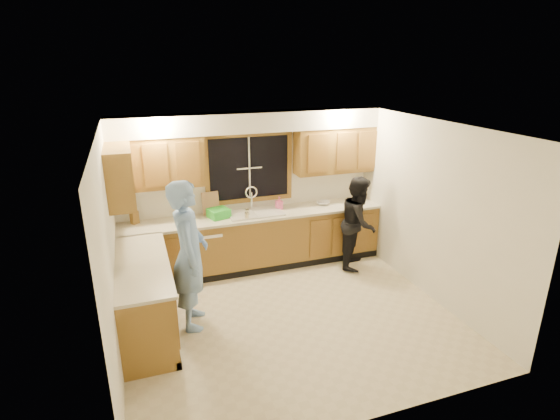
{
  "coord_description": "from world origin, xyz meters",
  "views": [
    {
      "loc": [
        -1.78,
        -4.71,
        3.25
      ],
      "look_at": [
        0.09,
        0.65,
        1.28
      ],
      "focal_mm": 28.0,
      "sensor_mm": 36.0,
      "label": 1
    }
  ],
  "objects_px": {
    "stove": "(147,322)",
    "knife_block": "(134,217)",
    "dishwasher": "(204,250)",
    "man": "(189,255)",
    "bowl": "(323,203)",
    "sink": "(255,217)",
    "soap_bottle": "(279,203)",
    "woman": "(359,222)",
    "dish_crate": "(219,213)"
  },
  "relations": [
    {
      "from": "dish_crate",
      "to": "bowl",
      "type": "height_order",
      "value": "dish_crate"
    },
    {
      "from": "man",
      "to": "bowl",
      "type": "distance_m",
      "value": 2.8
    },
    {
      "from": "dishwasher",
      "to": "dish_crate",
      "type": "bearing_deg",
      "value": 7.03
    },
    {
      "from": "sink",
      "to": "stove",
      "type": "distance_m",
      "value": 2.6
    },
    {
      "from": "stove",
      "to": "man",
      "type": "distance_m",
      "value": 0.92
    },
    {
      "from": "dish_crate",
      "to": "sink",
      "type": "bearing_deg",
      "value": -1.84
    },
    {
      "from": "sink",
      "to": "soap_bottle",
      "type": "bearing_deg",
      "value": 9.82
    },
    {
      "from": "woman",
      "to": "knife_block",
      "type": "height_order",
      "value": "woman"
    },
    {
      "from": "stove",
      "to": "knife_block",
      "type": "xyz_separation_m",
      "value": [
        -0.02,
        2.0,
        0.57
      ]
    },
    {
      "from": "woman",
      "to": "bowl",
      "type": "height_order",
      "value": "woman"
    },
    {
      "from": "sink",
      "to": "man",
      "type": "distance_m",
      "value": 1.8
    },
    {
      "from": "dishwasher",
      "to": "bowl",
      "type": "xyz_separation_m",
      "value": [
        2.06,
        0.08,
        0.54
      ]
    },
    {
      "from": "sink",
      "to": "stove",
      "type": "bearing_deg",
      "value": -134.61
    },
    {
      "from": "knife_block",
      "to": "soap_bottle",
      "type": "distance_m",
      "value": 2.26
    },
    {
      "from": "sink",
      "to": "dish_crate",
      "type": "height_order",
      "value": "sink"
    },
    {
      "from": "sink",
      "to": "soap_bottle",
      "type": "distance_m",
      "value": 0.47
    },
    {
      "from": "sink",
      "to": "bowl",
      "type": "height_order",
      "value": "sink"
    },
    {
      "from": "man",
      "to": "woman",
      "type": "height_order",
      "value": "man"
    },
    {
      "from": "knife_block",
      "to": "dish_crate",
      "type": "height_order",
      "value": "knife_block"
    },
    {
      "from": "dish_crate",
      "to": "bowl",
      "type": "distance_m",
      "value": 1.8
    },
    {
      "from": "dishwasher",
      "to": "bowl",
      "type": "relative_size",
      "value": 3.67
    },
    {
      "from": "stove",
      "to": "dish_crate",
      "type": "bearing_deg",
      "value": 56.5
    },
    {
      "from": "woman",
      "to": "soap_bottle",
      "type": "bearing_deg",
      "value": 98.66
    },
    {
      "from": "stove",
      "to": "bowl",
      "type": "bearing_deg",
      "value": 32.04
    },
    {
      "from": "dish_crate",
      "to": "man",
      "type": "bearing_deg",
      "value": -115.6
    },
    {
      "from": "dish_crate",
      "to": "woman",
      "type": "bearing_deg",
      "value": -13.96
    },
    {
      "from": "sink",
      "to": "stove",
      "type": "relative_size",
      "value": 0.96
    },
    {
      "from": "dishwasher",
      "to": "woman",
      "type": "bearing_deg",
      "value": -11.72
    },
    {
      "from": "bowl",
      "to": "dish_crate",
      "type": "bearing_deg",
      "value": -178.61
    },
    {
      "from": "stove",
      "to": "dish_crate",
      "type": "distance_m",
      "value": 2.28
    },
    {
      "from": "man",
      "to": "bowl",
      "type": "bearing_deg",
      "value": -51.03
    },
    {
      "from": "knife_block",
      "to": "dishwasher",
      "type": "bearing_deg",
      "value": -45.08
    },
    {
      "from": "sink",
      "to": "bowl",
      "type": "bearing_deg",
      "value": 2.94
    },
    {
      "from": "dishwasher",
      "to": "man",
      "type": "bearing_deg",
      "value": -105.88
    },
    {
      "from": "man",
      "to": "dishwasher",
      "type": "bearing_deg",
      "value": -6.48
    },
    {
      "from": "stove",
      "to": "woman",
      "type": "bearing_deg",
      "value": 21.07
    },
    {
      "from": "man",
      "to": "woman",
      "type": "relative_size",
      "value": 1.27
    },
    {
      "from": "stove",
      "to": "knife_block",
      "type": "distance_m",
      "value": 2.07
    },
    {
      "from": "knife_block",
      "to": "soap_bottle",
      "type": "relative_size",
      "value": 0.91
    },
    {
      "from": "woman",
      "to": "man",
      "type": "bearing_deg",
      "value": 141.87
    },
    {
      "from": "sink",
      "to": "stove",
      "type": "height_order",
      "value": "sink"
    },
    {
      "from": "stove",
      "to": "man",
      "type": "relative_size",
      "value": 0.47
    },
    {
      "from": "man",
      "to": "knife_block",
      "type": "xyz_separation_m",
      "value": [
        -0.6,
        1.49,
        0.06
      ]
    },
    {
      "from": "stove",
      "to": "dish_crate",
      "type": "relative_size",
      "value": 3.05
    },
    {
      "from": "woman",
      "to": "sink",
      "type": "bearing_deg",
      "value": 107.82
    },
    {
      "from": "man",
      "to": "knife_block",
      "type": "height_order",
      "value": "man"
    },
    {
      "from": "sink",
      "to": "knife_block",
      "type": "relative_size",
      "value": 4.44
    },
    {
      "from": "sink",
      "to": "dishwasher",
      "type": "xyz_separation_m",
      "value": [
        -0.85,
        -0.01,
        -0.45
      ]
    },
    {
      "from": "man",
      "to": "stove",
      "type": "bearing_deg",
      "value": 140.48
    },
    {
      "from": "dish_crate",
      "to": "dishwasher",
      "type": "bearing_deg",
      "value": -172.97
    }
  ]
}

